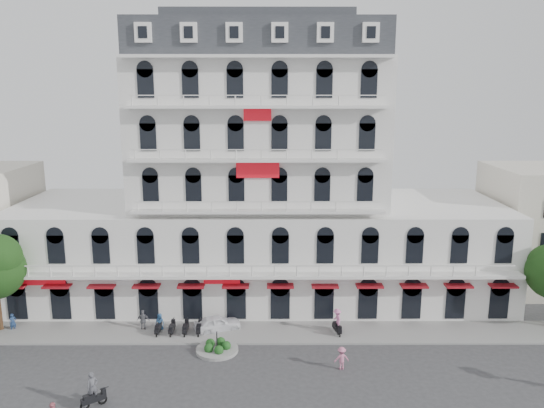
% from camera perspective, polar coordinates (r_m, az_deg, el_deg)
% --- Properties ---
extents(ground, '(120.00, 120.00, 0.00)m').
position_cam_1_polar(ground, '(36.29, -1.89, -19.94)').
color(ground, '#38383A').
rests_on(ground, ground).
extents(sidewalk, '(53.00, 4.00, 0.16)m').
position_cam_1_polar(sidewalk, '(44.14, -1.54, -13.65)').
color(sidewalk, gray).
rests_on(sidewalk, ground).
extents(main_building, '(45.00, 15.00, 25.80)m').
position_cam_1_polar(main_building, '(49.64, -1.36, 1.30)').
color(main_building, silver).
rests_on(main_building, ground).
extents(traffic_island, '(3.20, 3.20, 1.60)m').
position_cam_1_polar(traffic_island, '(41.56, -5.93, -15.16)').
color(traffic_island, gray).
rests_on(traffic_island, ground).
extents(parked_scooter_row, '(4.40, 1.80, 1.10)m').
position_cam_1_polar(parked_scooter_row, '(44.60, -9.97, -13.67)').
color(parked_scooter_row, black).
rests_on(parked_scooter_row, ground).
extents(parked_car, '(4.12, 2.77, 1.30)m').
position_cam_1_polar(parked_car, '(44.55, -5.91, -12.65)').
color(parked_car, white).
rests_on(parked_car, ground).
extents(rider_west, '(1.45, 1.16, 2.35)m').
position_cam_1_polar(rider_west, '(36.40, -18.71, -18.51)').
color(rider_west, black).
rests_on(rider_west, ground).
extents(rider_center, '(0.86, 1.69, 2.22)m').
position_cam_1_polar(rider_center, '(43.78, 7.01, -12.38)').
color(rider_center, black).
rests_on(rider_center, ground).
extents(pedestrian_left, '(0.79, 0.57, 1.50)m').
position_cam_1_polar(pedestrian_left, '(45.21, -11.97, -12.34)').
color(pedestrian_left, navy).
rests_on(pedestrian_left, ground).
extents(pedestrian_mid, '(1.06, 0.45, 1.80)m').
position_cam_1_polar(pedestrian_mid, '(45.44, -13.67, -12.09)').
color(pedestrian_mid, slate).
rests_on(pedestrian_mid, ground).
extents(pedestrian_right, '(1.15, 0.79, 1.65)m').
position_cam_1_polar(pedestrian_right, '(39.12, 7.50, -16.12)').
color(pedestrian_right, '#D47096').
rests_on(pedestrian_right, ground).
extents(pedestrian_far, '(0.64, 0.64, 1.50)m').
position_cam_1_polar(pedestrian_far, '(49.04, -26.10, -11.37)').
color(pedestrian_far, navy).
rests_on(pedestrian_far, ground).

